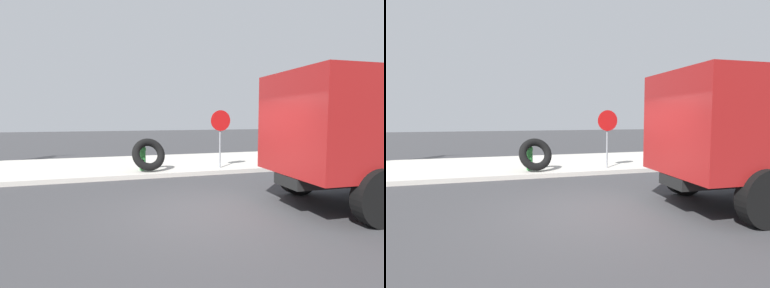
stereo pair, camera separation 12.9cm
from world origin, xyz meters
The scene contains 5 objects.
ground_plane centered at (0.00, 0.00, 0.00)m, with size 80.00×80.00×0.00m, color #38383A.
sidewalk_curb centered at (0.00, 6.50, 0.07)m, with size 36.00×5.00×0.15m, color #BCB7AD.
fire_hydrant centered at (-0.78, 4.85, 0.62)m, with size 0.25×0.57×0.87m.
loose_tire centered at (-0.60, 4.57, 0.74)m, with size 1.17×1.17×0.27m, color black.
stop_sign centered at (2.05, 4.52, 1.63)m, with size 0.76×0.08×2.14m.
Camera 2 is at (-2.05, -6.02, 2.04)m, focal length 28.66 mm.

